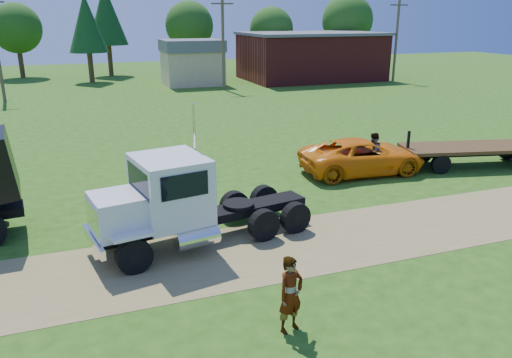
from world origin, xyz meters
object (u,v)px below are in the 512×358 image
object	(u,v)px
flatbed_trailer	(477,150)
spectator_a	(291,295)
orange_pickup	(363,156)
white_semi_tractor	(174,202)

from	to	relation	value
flatbed_trailer	spectator_a	xyz separation A→B (m)	(-14.18, -9.34, 0.15)
flatbed_trailer	spectator_a	size ratio (longest dim) A/B	4.00
flatbed_trailer	spectator_a	distance (m)	16.98
orange_pickup	spectator_a	world-z (taller)	spectator_a
spectator_a	orange_pickup	bearing A→B (deg)	32.41
orange_pickup	spectator_a	xyz separation A→B (m)	(-8.26, -10.29, 0.13)
white_semi_tractor	flatbed_trailer	world-z (taller)	white_semi_tractor
spectator_a	flatbed_trailer	bearing A→B (deg)	14.53
flatbed_trailer	orange_pickup	bearing A→B (deg)	-176.03
white_semi_tractor	spectator_a	world-z (taller)	white_semi_tractor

